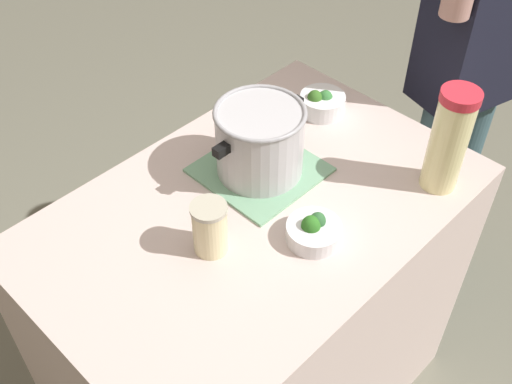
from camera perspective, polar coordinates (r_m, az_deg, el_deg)
The scene contains 8 objects.
counter_slab at distance 1.91m, azimuth 0.00°, elevation -11.25°, with size 1.13×0.74×0.94m, color beige.
dish_cloth at distance 1.64m, azimuth 0.34°, elevation 2.04°, with size 0.29×0.28×0.01m, color #74A682.
cooking_pot at distance 1.57m, azimuth 0.35°, elevation 4.78°, with size 0.30×0.23×0.19m.
lemonade_pitcher at distance 1.58m, azimuth 17.16°, elevation 4.53°, with size 0.10×0.10×0.28m.
mason_jar at distance 1.41m, azimuth -4.22°, elevation -3.26°, with size 0.08×0.08×0.14m.
broccoli_bowl_front at distance 1.46m, azimuth 5.28°, elevation -3.54°, with size 0.13×0.13×0.07m.
broccoli_bowl_center at distance 1.83m, azimuth 6.02°, elevation 8.08°, with size 0.13×0.13×0.08m.
person_cook at distance 2.06m, azimuth 18.96°, elevation 10.18°, with size 0.50×0.28×1.74m.
Camera 1 is at (-0.77, -0.76, 2.05)m, focal length 43.92 mm.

